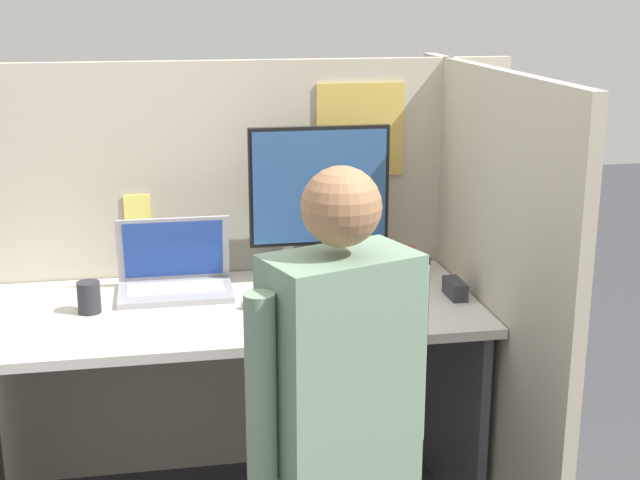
# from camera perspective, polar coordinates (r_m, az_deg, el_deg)

# --- Properties ---
(cubicle_panel_back) EXTENTS (2.12, 0.05, 1.49)m
(cubicle_panel_back) POSITION_cam_1_polar(r_m,az_deg,el_deg) (3.18, -6.75, -2.11)
(cubicle_panel_back) COLOR #B7AD99
(cubicle_panel_back) RESTS_ON ground
(cubicle_panel_right) EXTENTS (0.04, 1.34, 1.49)m
(cubicle_panel_right) POSITION_cam_1_polar(r_m,az_deg,el_deg) (2.93, 10.35, -3.88)
(cubicle_panel_right) COLOR #B7AD99
(cubicle_panel_right) RESTS_ON ground
(desk) EXTENTS (1.62, 0.70, 0.76)m
(desk) POSITION_cam_1_polar(r_m,az_deg,el_deg) (2.89, -6.21, -7.57)
(desk) COLOR beige
(desk) RESTS_ON ground
(paper_box) EXTENTS (0.30, 0.22, 0.08)m
(paper_box) POSITION_cam_1_polar(r_m,az_deg,el_deg) (3.02, -0.03, -1.98)
(paper_box) COLOR #236BAD
(paper_box) RESTS_ON desk
(monitor) EXTENTS (0.47, 0.17, 0.45)m
(monitor) POSITION_cam_1_polar(r_m,az_deg,el_deg) (2.95, -0.04, 3.12)
(monitor) COLOR black
(monitor) RESTS_ON paper_box
(laptop) EXTENTS (0.37, 0.23, 0.24)m
(laptop) POSITION_cam_1_polar(r_m,az_deg,el_deg) (2.95, -9.26, -2.45)
(laptop) COLOR #99999E
(laptop) RESTS_ON desk
(mouse) EXTENTS (0.07, 0.04, 0.03)m
(mouse) POSITION_cam_1_polar(r_m,az_deg,el_deg) (2.78, -4.35, -4.11)
(mouse) COLOR gray
(mouse) RESTS_ON desk
(stapler) EXTENTS (0.05, 0.12, 0.06)m
(stapler) POSITION_cam_1_polar(r_m,az_deg,el_deg) (2.91, 8.64, -3.10)
(stapler) COLOR #2D2D33
(stapler) RESTS_ON desk
(carrot_toy) EXTENTS (0.04, 0.14, 0.04)m
(carrot_toy) POSITION_cam_1_polar(r_m,az_deg,el_deg) (2.65, -0.56, -4.91)
(carrot_toy) COLOR orange
(carrot_toy) RESTS_ON desk
(office_chair) EXTENTS (0.60, 0.64, 1.04)m
(office_chair) POSITION_cam_1_polar(r_m,az_deg,el_deg) (2.33, 1.64, -14.86)
(office_chair) COLOR black
(office_chair) RESTS_ON ground
(person) EXTENTS (0.46, 0.46, 1.35)m
(person) POSITION_cam_1_polar(r_m,az_deg,el_deg) (2.08, 1.11, -11.03)
(person) COLOR #282D4C
(person) RESTS_ON ground
(coffee_mug) EXTENTS (0.08, 0.08, 0.11)m
(coffee_mug) POSITION_cam_1_polar(r_m,az_deg,el_deg) (3.07, 5.40, -1.46)
(coffee_mug) COLOR #A3332D
(coffee_mug) RESTS_ON desk
(pen_cup) EXTENTS (0.07, 0.07, 0.10)m
(pen_cup) POSITION_cam_1_polar(r_m,az_deg,el_deg) (2.82, -14.57, -3.57)
(pen_cup) COLOR #28282D
(pen_cup) RESTS_ON desk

